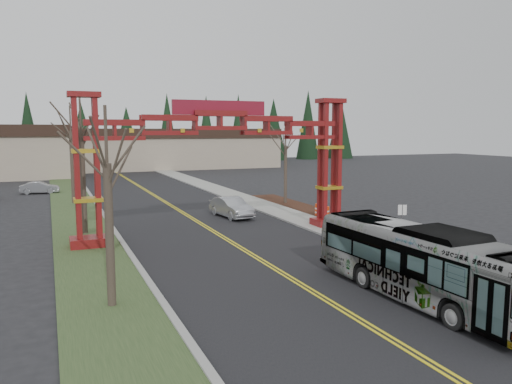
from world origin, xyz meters
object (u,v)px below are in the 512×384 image
barrel_south (350,219)px  gateway_arch (220,143)px  transit_bus (420,263)px  parked_car_far_a (40,188)px  bare_tree_median_near (107,165)px  bare_tree_median_far (71,132)px  retail_building_east (165,148)px  silver_sedan (231,207)px  bare_tree_right_far (286,146)px  street_sign (402,215)px  barrel_mid (326,213)px  bare_tree_median_mid (81,133)px  barrel_north (319,210)px

barrel_south → gateway_arch: bearing=176.2°
gateway_arch → transit_bus: size_ratio=1.67×
parked_car_far_a → bare_tree_median_near: size_ratio=0.51×
bare_tree_median_far → bare_tree_median_near: bearing=-90.0°
gateway_arch → bare_tree_median_far: (-8.00, 18.79, 0.64)m
retail_building_east → silver_sedan: size_ratio=7.93×
silver_sedan → bare_tree_median_far: 17.65m
bare_tree_median_near → bare_tree_right_far: 28.20m
bare_tree_right_far → street_sign: bare_tree_right_far is taller
bare_tree_median_far → barrel_south: bearing=-48.2°
transit_bus → bare_tree_right_far: 26.68m
silver_sedan → bare_tree_right_far: bare_tree_right_far is taller
bare_tree_median_far → street_sign: 30.68m
bare_tree_median_far → retail_building_east: bearing=67.4°
parked_car_far_a → barrel_mid: size_ratio=4.00×
transit_bus → bare_tree_median_mid: size_ratio=1.22×
barrel_north → gateway_arch: bearing=-157.5°
bare_tree_median_near → bare_tree_median_far: 29.47m
retail_building_east → bare_tree_median_near: (-18.00, -72.62, 1.98)m
transit_bus → bare_tree_median_mid: bare_tree_median_mid is taller
gateway_arch → bare_tree_median_near: (-8.00, -10.66, -0.49)m
street_sign → barrel_south: bearing=93.5°
retail_building_east → street_sign: (-0.34, -67.75, -1.88)m
bare_tree_median_near → barrel_south: 20.64m
bare_tree_median_mid → street_sign: bare_tree_median_mid is taller
street_sign → bare_tree_right_far: bearing=88.8°
gateway_arch → bare_tree_median_far: bare_tree_median_far is taller
parked_car_far_a → bare_tree_median_far: (3.00, -9.13, 5.97)m
transit_bus → barrel_south: transit_bus is taller
retail_building_east → barrel_south: size_ratio=34.86×
gateway_arch → bare_tree_right_far: (10.00, 11.05, -0.66)m
bare_tree_right_far → street_sign: size_ratio=3.21×
gateway_arch → bare_tree_right_far: 14.91m
silver_sedan → barrel_north: 6.85m
transit_bus → bare_tree_median_far: 35.63m
bare_tree_median_far → barrel_mid: bearing=-42.9°
transit_bus → silver_sedan: (-0.50, 20.83, -0.72)m
parked_car_far_a → barrel_south: 35.04m
bare_tree_median_far → transit_bus: bearing=-71.0°
bare_tree_right_far → barrel_mid: size_ratio=7.42×
transit_bus → barrel_mid: (5.87, 17.22, -1.02)m
retail_building_east → parked_car_far_a: retail_building_east is taller
transit_bus → barrel_north: (5.92, 18.45, -1.00)m
gateway_arch → barrel_mid: bearing=15.9°
retail_building_east → bare_tree_median_far: (-18.00, -43.17, 3.11)m
parked_car_far_a → street_sign: 39.55m
parked_car_far_a → bare_tree_median_near: bearing=-169.6°
parked_car_far_a → bare_tree_right_far: bearing=-122.8°
bare_tree_median_near → bare_tree_right_far: bearing=50.3°
transit_bus → barrel_north: size_ratio=10.55×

